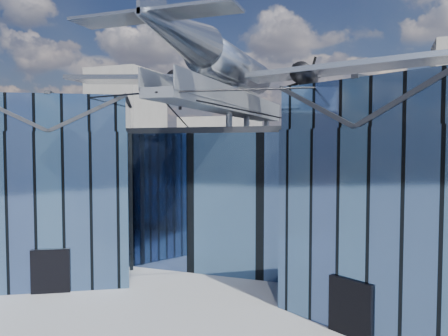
% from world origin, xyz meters
% --- Properties ---
extents(ground_plane, '(120.00, 120.00, 0.00)m').
position_xyz_m(ground_plane, '(0.00, 0.00, 0.00)').
color(ground_plane, gray).
extents(museum, '(32.88, 24.50, 17.60)m').
position_xyz_m(museum, '(0.00, 5.82, 5.54)').
color(museum, '#44618B').
rests_on(museum, ground).
extents(bg_towers, '(77.00, 24.50, 26.00)m').
position_xyz_m(bg_towers, '(1.45, 50.49, 10.01)').
color(bg_towers, gray).
rests_on(bg_towers, ground).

